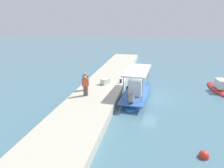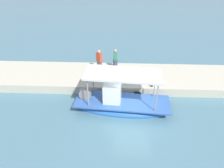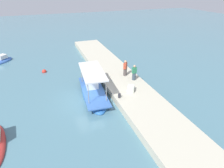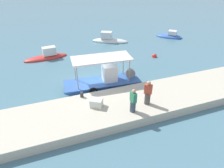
% 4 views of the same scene
% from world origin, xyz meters
% --- Properties ---
extents(ground_plane, '(120.00, 120.00, 0.00)m').
position_xyz_m(ground_plane, '(0.00, 0.00, 0.00)').
color(ground_plane, slate).
extents(dock_quay, '(36.00, 4.02, 0.65)m').
position_xyz_m(dock_quay, '(0.00, -4.15, 0.33)').
color(dock_quay, beige).
rests_on(dock_quay, ground_plane).
extents(main_fishing_boat, '(6.53, 2.50, 3.01)m').
position_xyz_m(main_fishing_boat, '(0.80, -0.72, 0.44)').
color(main_fishing_boat, blue).
rests_on(main_fishing_boat, ground_plane).
extents(fisherman_near_bollard, '(0.55, 0.55, 1.75)m').
position_xyz_m(fisherman_near_bollard, '(2.57, -4.83, 1.45)').
color(fisherman_near_bollard, '#504745').
rests_on(fisherman_near_bollard, dock_quay).
extents(fisherman_by_crate, '(0.40, 0.49, 1.66)m').
position_xyz_m(fisherman_by_crate, '(1.29, -5.26, 1.41)').
color(fisherman_by_crate, '#374754').
rests_on(fisherman_by_crate, dock_quay).
extents(mooring_bollard, '(0.24, 0.24, 0.38)m').
position_xyz_m(mooring_bollard, '(-1.40, -2.50, 0.85)').
color(mooring_bollard, '#2D2D33').
rests_on(mooring_bollard, dock_quay).
extents(cargo_crate, '(0.99, 0.95, 0.54)m').
position_xyz_m(cargo_crate, '(-0.74, -3.93, 0.93)').
color(cargo_crate, silver).
rests_on(cargo_crate, dock_quay).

